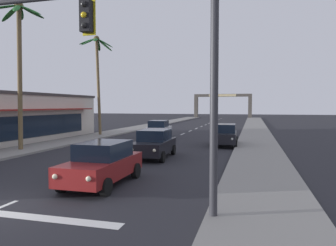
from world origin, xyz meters
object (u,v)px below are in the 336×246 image
sedan_parked_nearest_kerb (225,135)px  palm_left_third (97,64)px  traffic_signal_mast (89,38)px  sedan_oncoming_far (159,129)px  town_gateway_arch (223,102)px  palm_left_second (19,46)px  sedan_lead_at_stop_bar (103,163)px  sedan_third_in_queue (154,143)px

sedan_parked_nearest_kerb → palm_left_third: bearing=160.2°
traffic_signal_mast → sedan_oncoming_far: traffic_signal_mast is taller
sedan_parked_nearest_kerb → town_gateway_arch: 56.57m
palm_left_second → palm_left_third: 11.51m
sedan_lead_at_stop_bar → palm_left_second: palm_left_second is taller
sedan_third_in_queue → palm_left_third: palm_left_third is taller
town_gateway_arch → sedan_third_in_queue: bearing=-88.4°
town_gateway_arch → palm_left_third: bearing=-98.9°
traffic_signal_mast → sedan_lead_at_stop_bar: bearing=110.3°
sedan_third_in_queue → sedan_oncoming_far: (-3.19, 11.55, 0.00)m
sedan_oncoming_far → town_gateway_arch: bearing=88.4°
traffic_signal_mast → sedan_third_in_queue: traffic_signal_mast is taller
sedan_parked_nearest_kerb → sedan_lead_at_stop_bar: bearing=-104.9°
sedan_third_in_queue → sedan_parked_nearest_kerb: bearing=62.6°
palm_left_third → traffic_signal_mast: bearing=-63.0°
sedan_oncoming_far → palm_left_third: (-6.61, 0.17, 6.56)m
sedan_parked_nearest_kerb → palm_left_second: palm_left_second is taller
palm_left_second → town_gateway_arch: 63.47m
sedan_third_in_queue → traffic_signal_mast: bearing=-83.9°
traffic_signal_mast → town_gateway_arch: size_ratio=0.79×
sedan_third_in_queue → sedan_parked_nearest_kerb: 7.77m
sedan_oncoming_far → palm_left_third: 9.31m
palm_left_third → sedan_third_in_queue: bearing=-50.1°
palm_left_second → town_gateway_arch: (7.80, 62.91, -3.16)m
sedan_lead_at_stop_bar → sedan_parked_nearest_kerb: 14.03m
sedan_oncoming_far → palm_left_third: palm_left_third is taller
palm_left_third → town_gateway_arch: 52.15m
sedan_oncoming_far → sedan_parked_nearest_kerb: bearing=-34.5°
traffic_signal_mast → palm_left_second: palm_left_second is taller
sedan_parked_nearest_kerb → town_gateway_arch: (-5.33, 56.23, 3.13)m
palm_left_second → sedan_third_in_queue: bearing=-1.3°
sedan_lead_at_stop_bar → sedan_third_in_queue: size_ratio=0.99×
traffic_signal_mast → sedan_lead_at_stop_bar: size_ratio=2.57×
traffic_signal_mast → sedan_third_in_queue: size_ratio=2.54×
palm_left_second → sedan_oncoming_far: bearing=60.7°
sedan_lead_at_stop_bar → town_gateway_arch: bearing=91.4°
town_gateway_arch → sedan_parked_nearest_kerb: bearing=-84.6°
town_gateway_arch → sedan_oncoming_far: bearing=-91.6°
sedan_lead_at_stop_bar → palm_left_third: 21.82m
sedan_oncoming_far → traffic_signal_mast: bearing=-78.7°
sedan_third_in_queue → palm_left_second: palm_left_second is taller
traffic_signal_mast → sedan_oncoming_far: size_ratio=2.53×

